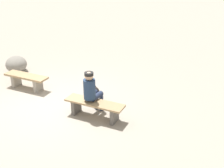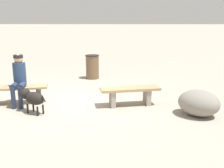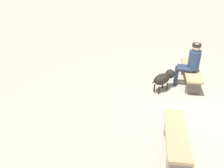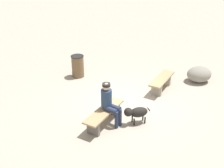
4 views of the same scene
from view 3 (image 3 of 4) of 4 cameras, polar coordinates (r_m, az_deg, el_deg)
ground at (r=6.54m, az=18.11°, el=-5.92°), size 210.00×210.00×0.06m
bench_left at (r=5.02m, az=14.67°, el=-12.06°), size 1.59×0.75×0.48m
bench_right at (r=7.59m, az=17.87°, el=2.39°), size 1.71×0.79×0.47m
seated_person at (r=7.28m, az=17.81°, el=5.00°), size 0.37×0.65×1.32m
dog at (r=7.00m, az=11.98°, el=1.38°), size 0.74×0.58×0.57m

